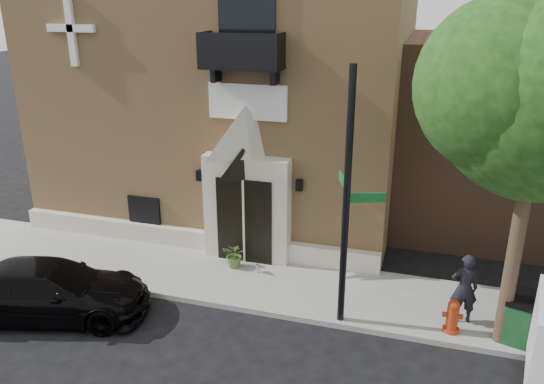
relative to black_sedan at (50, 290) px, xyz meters
The scene contains 9 objects.
ground 5.08m from the black_sedan, 17.19° to the left, with size 120.00×120.00×0.00m, color black.
sidewalk 6.55m from the black_sedan, 27.23° to the left, with size 42.00×3.00×0.15m, color gray.
church 10.38m from the black_sedan, 79.12° to the left, with size 12.20×11.01×9.30m.
street_tree_left 12.13m from the black_sedan, ahead, with size 4.97×4.38×7.77m.
black_sedan is the anchor object (origin of this frame).
street_sign 7.76m from the black_sedan, 13.70° to the left, with size 1.19×0.94×6.21m.
fire_hydrant 9.92m from the black_sedan, 11.45° to the left, with size 0.48×0.39×0.85m.
planter 5.08m from the black_sedan, 43.91° to the left, with size 0.69×0.60×0.76m, color #4C6B2E.
pedestrian_near 10.26m from the black_sedan, 14.17° to the left, with size 0.66×0.43×1.80m, color black.
Camera 1 is at (3.92, -11.04, 7.63)m, focal length 35.00 mm.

